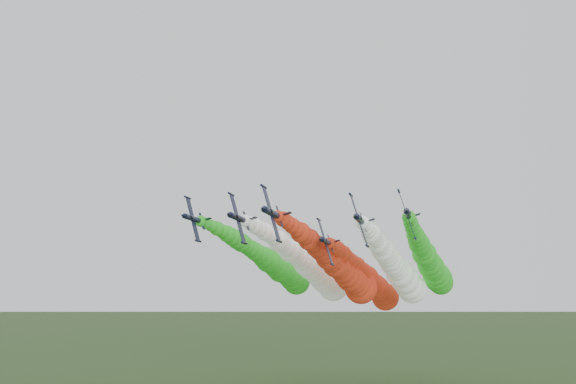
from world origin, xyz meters
name	(u,v)px	position (x,y,z in m)	size (l,w,h in m)	color
jet_lead	(343,271)	(9.97, 38.13, 28.02)	(10.71, 69.82, 18.39)	black
jet_inner_left	(315,270)	(1.56, 47.26, 28.62)	(10.74, 69.85, 18.42)	black
jet_inner_right	(399,272)	(21.84, 47.60, 27.98)	(10.48, 69.55, 18.12)	black
jet_outer_left	(275,266)	(-10.78, 54.99, 30.34)	(10.50, 69.61, 18.18)	black
jet_outer_right	(431,266)	(29.05, 55.42, 29.82)	(9.98, 69.10, 17.66)	black
jet_trail	(371,282)	(13.75, 59.68, 25.98)	(10.50, 69.61, 18.18)	black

